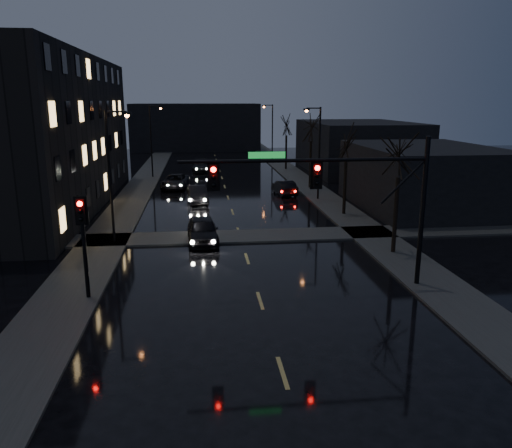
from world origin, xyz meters
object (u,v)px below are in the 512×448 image
object	(u,v)px
oncoming_car_b	(197,194)
oncoming_car_a	(202,230)
oncoming_car_d	(202,166)
lead_car	(284,188)
oncoming_car_c	(175,181)

from	to	relation	value
oncoming_car_b	oncoming_car_a	bearing A→B (deg)	-94.86
oncoming_car_d	lead_car	size ratio (longest dim) A/B	1.23
oncoming_car_a	oncoming_car_c	world-z (taller)	oncoming_car_a
oncoming_car_b	oncoming_car_c	bearing A→B (deg)	100.26
oncoming_car_d	lead_car	bearing A→B (deg)	-61.67
lead_car	oncoming_car_a	bearing A→B (deg)	55.68
oncoming_car_c	lead_car	xyz separation A→B (m)	(10.21, -4.68, -0.03)
oncoming_car_a	oncoming_car_b	size ratio (longest dim) A/B	1.06
oncoming_car_b	lead_car	bearing A→B (deg)	12.17
oncoming_car_c	oncoming_car_d	size ratio (longest dim) A/B	1.00
oncoming_car_b	oncoming_car_c	world-z (taller)	oncoming_car_b
oncoming_car_c	lead_car	distance (m)	11.23
lead_car	oncoming_car_d	bearing A→B (deg)	-72.84
oncoming_car_a	lead_car	size ratio (longest dim) A/B	1.11
oncoming_car_b	lead_car	distance (m)	8.45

